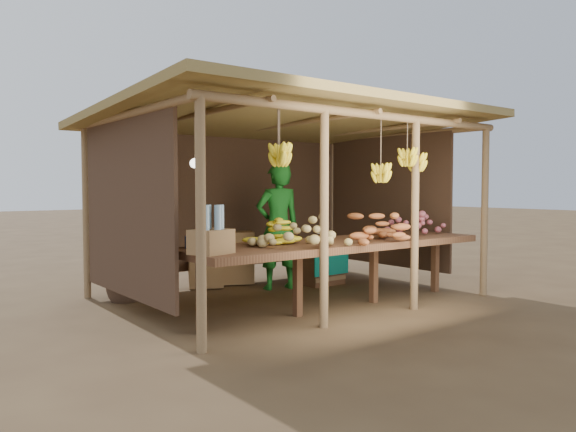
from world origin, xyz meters
TOP-DOWN VIEW (x-y plane):
  - ground at (0.00, 0.00)m, footprint 60.00×60.00m
  - stall_structure at (-0.04, -0.01)m, footprint 4.70×3.50m
  - counter at (0.00, -0.95)m, footprint 3.90×1.05m
  - potato_heap at (-0.72, -1.18)m, footprint 0.99×0.61m
  - sweet_potato_heap at (0.33, -1.24)m, footprint 1.10×0.84m
  - onion_heap at (1.43, -0.89)m, footprint 0.91×0.58m
  - banana_pile at (-0.72, -0.75)m, footprint 0.75×0.55m
  - tomato_basin at (-1.62, -0.65)m, footprint 0.35×0.35m
  - bottle_box at (-1.80, -1.16)m, footprint 0.44×0.39m
  - vendor at (0.22, 0.51)m, footprint 0.72×0.56m
  - tarp_crate at (0.94, 0.47)m, footprint 0.67×0.58m
  - carton_stack at (-0.20, 1.20)m, footprint 1.09×0.52m
  - burlap_sacks at (-1.60, 1.00)m, footprint 0.86×0.45m

SIDE VIEW (x-z plane):
  - ground at x=0.00m, z-range 0.00..0.00m
  - burlap_sacks at x=-1.60m, z-range -0.04..0.57m
  - tarp_crate at x=0.94m, z-range -0.07..0.71m
  - carton_stack at x=-0.20m, z-range -0.04..0.71m
  - counter at x=0.00m, z-range 0.34..1.14m
  - tomato_basin at x=-1.62m, z-range 0.78..0.97m
  - vendor at x=0.22m, z-range 0.00..1.75m
  - banana_pile at x=-0.72m, z-range 0.80..1.15m
  - bottle_box at x=-1.80m, z-range 0.75..1.21m
  - sweet_potato_heap at x=0.33m, z-range 0.80..1.16m
  - onion_heap at x=1.43m, z-range 0.80..1.16m
  - potato_heap at x=-0.72m, z-range 0.80..1.17m
  - stall_structure at x=-0.04m, z-range 0.70..3.13m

